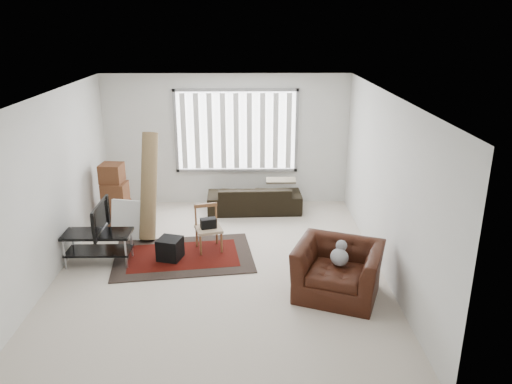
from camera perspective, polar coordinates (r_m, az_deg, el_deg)
The scene contains 11 objects.
room at distance 7.80m, azimuth -3.88°, elevation 4.65°, with size 6.00×6.02×2.71m.
persian_rug at distance 8.38m, azimuth -8.27°, elevation -7.25°, with size 2.42×1.78×0.02m.
tv_stand at distance 8.32m, azimuth -17.60°, elevation -5.38°, with size 1.06×0.48×0.53m.
tv at distance 8.17m, azimuth -17.88°, elevation -2.87°, with size 0.86×0.11×0.49m, color black.
subwoofer at distance 8.24m, azimuth -9.79°, elevation -6.39°, with size 0.35×0.35×0.35m, color black.
moving_boxes at distance 9.74m, azimuth -15.83°, elevation -0.51°, with size 0.52×0.48×1.18m.
white_flatpack at distance 9.15m, azimuth -14.58°, elevation -3.05°, with size 0.55×0.08×0.69m, color silver.
rolled_rug at distance 8.96m, azimuth -12.15°, elevation 0.68°, with size 0.28×0.28×1.87m, color brown.
sofa at distance 10.06m, azimuth -0.18°, elevation -0.27°, with size 1.88×0.81×0.72m, color black.
side_chair at distance 8.39m, azimuth -5.48°, elevation -3.91°, with size 0.52×0.52×0.78m.
armchair at distance 7.14m, azimuth 9.37°, elevation -8.44°, with size 1.45×1.36×0.86m.
Camera 1 is at (0.43, -7.03, 3.71)m, focal length 35.00 mm.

